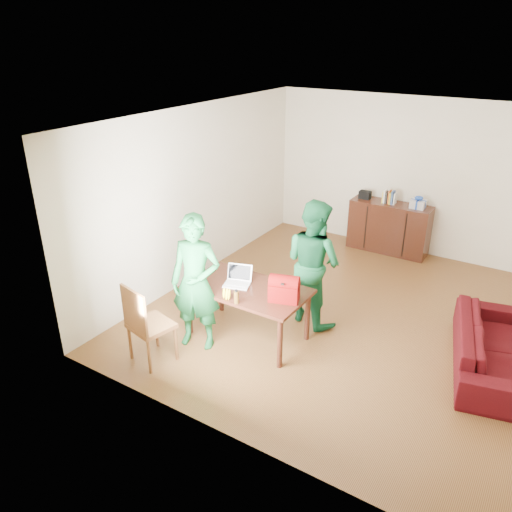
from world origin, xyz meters
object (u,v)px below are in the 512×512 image
Objects in this scene: person_near at (196,283)px; chair at (151,339)px; sofa at (490,347)px; table at (248,294)px; person_far at (313,262)px; bottle at (236,297)px; red_bag at (284,291)px; laptop at (237,282)px.

chair is at bearing -130.76° from person_near.
person_near is at bearing 101.50° from sofa.
person_near reaches higher than sofa.
person_far reaches higher than table.
red_bag reaches higher than bottle.
red_bag reaches higher than table.
chair reaches higher than laptop.
person_near is 4.93× the size of red_bag.
chair is 5.82× the size of bottle.
person_far is 9.77× the size of bottle.
laptop is (-0.65, -0.84, -0.11)m from person_far.
red_bag reaches higher than laptop.
table is at bearing 96.54° from sofa.
table is 0.44m from bottle.
table is 0.81× the size of sofa.
red_bag is at bearing 39.00° from bottle.
sofa is (2.77, 0.97, -0.35)m from table.
table is 0.69m from person_near.
laptop is 3.12m from sofa.
laptop is at bearing -171.78° from table.
bottle is 3.04m from sofa.
table is 2.95m from sofa.
chair is 0.59× the size of person_near.
person_near is at bearing -140.50° from laptop.
table is 1.30m from chair.
red_bag is (0.44, 0.36, 0.04)m from bottle.
person_near reaches higher than table.
red_bag is (0.55, -0.04, 0.22)m from table.
bottle is at bearing 90.77° from person_far.
laptop is at bearing 71.28° from person_far.
chair reaches higher than sofa.
person_near is 1.08m from red_bag.
person_far is 2.35m from sofa.
laptop is at bearing 40.66° from person_near.
person_near is 9.83× the size of bottle.
table is 4.34× the size of red_bag.
laptop is at bearing 161.26° from red_bag.
chair is 2.30m from person_far.
person_far is 0.86m from red_bag.
chair is 0.60× the size of person_far.
chair is at bearing -123.03° from table.
person_far reaches higher than bottle.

